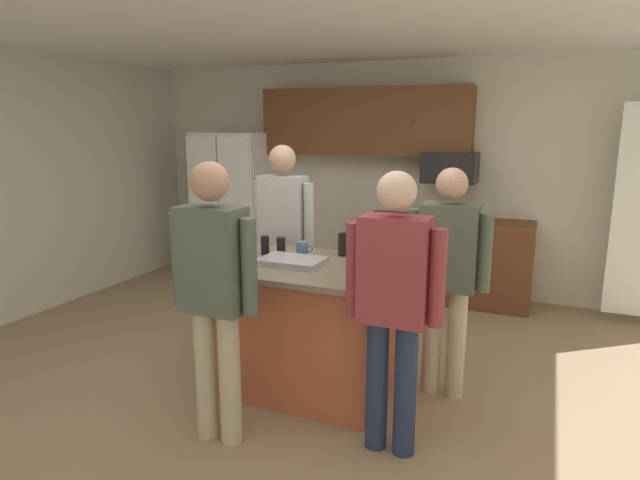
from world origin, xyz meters
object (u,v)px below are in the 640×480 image
(glass_stout_tall, at_px, (343,244))
(kitchen_island, at_px, (304,325))
(serving_tray, at_px, (292,261))
(refrigerator, at_px, (235,206))
(person_elder_center, at_px, (448,268))
(person_host_foreground, at_px, (283,231))
(person_guest_right, at_px, (394,296))
(glass_pilsner, at_px, (281,245))
(person_guest_by_door, at_px, (214,285))
(tumbler_amber, at_px, (265,245))
(mug_blue_stoneware, at_px, (302,249))
(glass_dark_ale, at_px, (384,249))
(microwave_over_range, at_px, (450,167))

(glass_stout_tall, bearing_deg, kitchen_island, -118.45)
(serving_tray, bearing_deg, refrigerator, 129.11)
(person_elder_center, relative_size, person_host_foreground, 0.94)
(refrigerator, distance_m, person_guest_right, 4.05)
(glass_pilsner, bearing_deg, person_guest_by_door, -85.12)
(tumbler_amber, relative_size, mug_blue_stoneware, 1.12)
(glass_dark_ale, height_order, glass_stout_tall, glass_stout_tall)
(refrigerator, distance_m, serving_tray, 3.13)
(glass_stout_tall, bearing_deg, person_elder_center, -1.77)
(refrigerator, distance_m, tumbler_amber, 2.80)
(microwave_over_range, distance_m, person_host_foreground, 2.13)
(person_host_foreground, bearing_deg, person_guest_by_door, -24.13)
(person_elder_center, bearing_deg, glass_stout_tall, -19.09)
(person_guest_right, bearing_deg, mug_blue_stoneware, -5.52)
(tumbler_amber, bearing_deg, serving_tray, -29.90)
(kitchen_island, relative_size, person_guest_right, 0.81)
(person_host_foreground, distance_m, serving_tray, 0.89)
(person_elder_center, xyz_separation_m, person_host_foreground, (-1.47, 0.41, 0.07))
(person_host_foreground, xyz_separation_m, mug_blue_stoneware, (0.42, -0.52, -0.01))
(tumbler_amber, bearing_deg, person_guest_right, -28.89)
(person_guest_by_door, bearing_deg, glass_pilsner, 18.57)
(person_elder_center, distance_m, tumbler_amber, 1.35)
(refrigerator, distance_m, microwave_over_range, 2.66)
(refrigerator, relative_size, kitchen_island, 1.34)
(glass_pilsner, xyz_separation_m, serving_tray, (0.22, -0.26, -0.04))
(person_guest_right, bearing_deg, glass_stout_tall, -20.44)
(glass_dark_ale, bearing_deg, person_guest_by_door, -121.78)
(glass_pilsner, bearing_deg, glass_stout_tall, 13.20)
(tumbler_amber, bearing_deg, glass_dark_ale, 11.29)
(refrigerator, bearing_deg, glass_pilsner, -51.02)
(mug_blue_stoneware, bearing_deg, glass_stout_tall, 25.41)
(person_elder_center, xyz_separation_m, tumbler_amber, (-1.33, -0.16, 0.08))
(refrigerator, bearing_deg, mug_blue_stoneware, -48.40)
(person_host_foreground, bearing_deg, kitchen_island, 0.00)
(person_guest_right, height_order, tumbler_amber, person_guest_right)
(person_guest_right, distance_m, serving_tray, 0.98)
(person_elder_center, relative_size, glass_dark_ale, 9.75)
(person_elder_center, xyz_separation_m, serving_tray, (-1.02, -0.35, 0.03))
(glass_stout_tall, bearing_deg, microwave_over_range, 79.89)
(person_elder_center, height_order, person_host_foreground, person_host_foreground)
(microwave_over_range, distance_m, glass_stout_tall, 2.25)
(person_host_foreground, bearing_deg, glass_dark_ale, 32.19)
(kitchen_island, distance_m, person_guest_right, 1.07)
(glass_stout_tall, bearing_deg, tumbler_amber, -161.13)
(refrigerator, height_order, tumbler_amber, refrigerator)
(refrigerator, bearing_deg, person_guest_by_door, -60.02)
(glass_pilsner, xyz_separation_m, glass_stout_tall, (0.46, 0.11, 0.02))
(refrigerator, relative_size, microwave_over_range, 3.22)
(kitchen_island, distance_m, mug_blue_stoneware, 0.56)
(person_guest_by_door, relative_size, glass_pilsner, 13.48)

